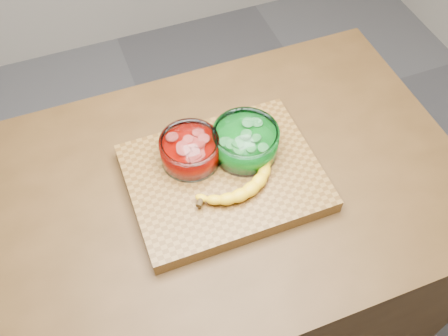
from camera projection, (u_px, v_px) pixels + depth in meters
name	position (u px, v px, depth m)	size (l,w,h in m)	color
ground	(224.00, 313.00, 1.94)	(3.50, 3.50, 0.00)	#5E5E63
counter	(224.00, 263.00, 1.58)	(1.20, 0.80, 0.90)	#493016
cutting_board	(224.00, 178.00, 1.20)	(0.45, 0.35, 0.04)	brown
bowl_red	(190.00, 150.00, 1.18)	(0.14, 0.14, 0.07)	white
bowl_green	(245.00, 142.00, 1.19)	(0.16, 0.16, 0.07)	white
banana	(236.00, 178.00, 1.15)	(0.24, 0.15, 0.04)	yellow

